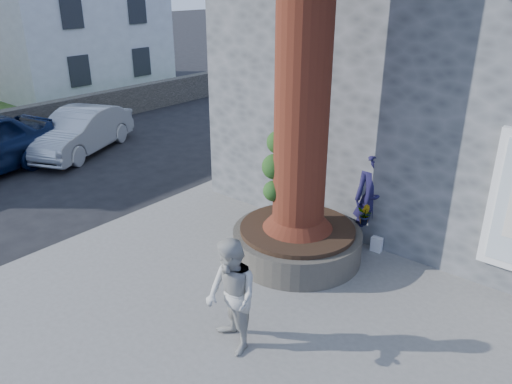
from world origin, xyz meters
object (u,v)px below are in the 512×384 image
Objects in this scene: woman at (231,297)px; car_silver at (80,131)px; planter at (297,242)px; man at (372,199)px.

car_silver is (-9.30, 3.62, -0.29)m from woman.
planter is at bearing -31.21° from car_silver.
woman reaches higher than planter.
woman reaches higher than car_silver.
man reaches higher than car_silver.
woman is at bearing -45.31° from car_silver.
planter is 8.64m from car_silver.
woman is at bearing -73.93° from planter.
planter is at bearing -154.71° from man.
car_silver is (-9.32, -0.22, -0.39)m from man.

